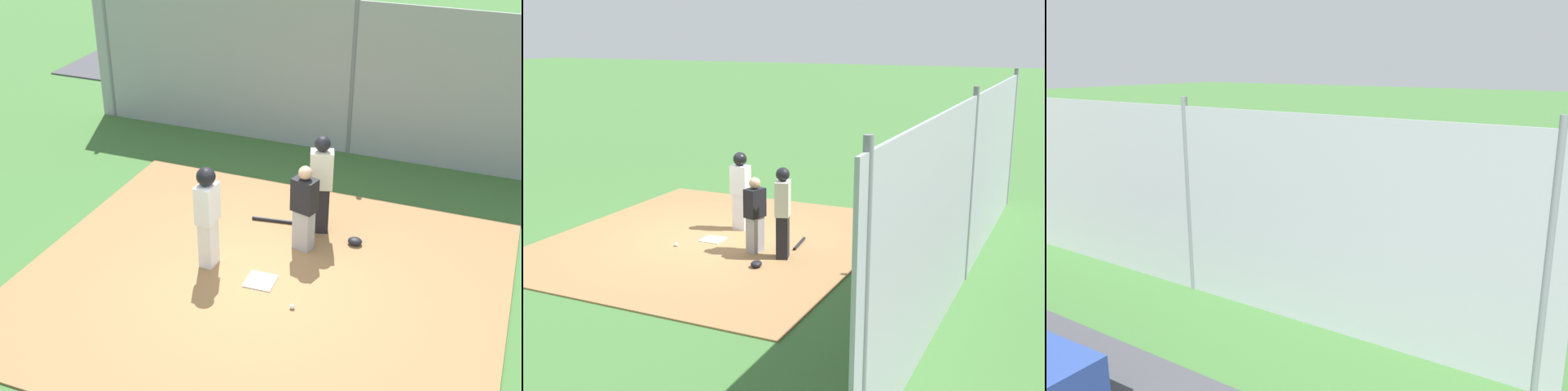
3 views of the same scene
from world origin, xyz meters
The scene contains 13 objects.
ground_plane centered at (0.00, 0.00, 0.00)m, with size 140.00×140.00×0.00m, color #3D6B33.
dirt_infield centered at (0.00, 0.00, 0.01)m, with size 7.20×6.40×0.03m, color olive.
home_plate centered at (0.00, 0.00, 0.04)m, with size 0.44×0.44×0.02m, color white.
catcher centered at (-0.30, -1.14, 0.79)m, with size 0.44×0.35×1.49m.
umpire centered at (-0.38, -1.77, 0.95)m, with size 0.44×0.36×1.75m.
runner centered at (0.93, -0.16, 1.01)m, with size 0.30×0.39×1.70m.
baseball_bat centered at (0.45, -1.75, 0.06)m, with size 0.06×0.06×0.74m, color black.
catcher_mask centered at (-1.07, -1.56, 0.09)m, with size 0.24×0.20×0.12m, color black.
baseball centered at (-0.67, 0.45, 0.07)m, with size 0.07×0.07×0.07m, color white.
backstop_fence centered at (0.00, -5.09, 1.60)m, with size 12.00×0.10×3.35m.
parking_lot centered at (0.00, -9.68, 0.02)m, with size 18.00×5.20×0.04m, color #424247.
parked_car_red centered at (-2.89, -9.12, 0.61)m, with size 4.36×2.23×1.28m.
parked_car_blue centered at (-0.32, -9.11, 0.61)m, with size 4.25×1.98×1.28m.
Camera 1 is at (-3.20, 8.15, 6.27)m, focal length 48.23 mm.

